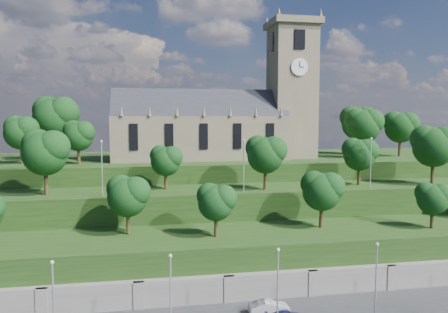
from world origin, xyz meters
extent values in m
cube|color=slate|center=(0.00, 12.00, 2.50)|extent=(160.00, 2.00, 5.00)
cube|color=slate|center=(-25.00, 11.20, 2.50)|extent=(1.20, 0.60, 5.00)
cube|color=slate|center=(-15.00, 11.20, 2.50)|extent=(1.20, 0.60, 5.00)
cube|color=slate|center=(-5.00, 11.20, 2.50)|extent=(1.20, 0.60, 5.00)
cube|color=slate|center=(5.00, 11.20, 2.50)|extent=(1.20, 0.60, 5.00)
cube|color=slate|center=(15.00, 11.20, 2.50)|extent=(1.20, 0.60, 5.00)
cube|color=#1B3612|center=(0.00, 18.00, 4.00)|extent=(160.00, 12.00, 8.00)
cube|color=#1B3612|center=(0.00, 29.00, 6.00)|extent=(160.00, 10.00, 12.00)
cube|color=#1B3612|center=(0.00, 50.00, 7.50)|extent=(160.00, 32.00, 15.00)
cube|color=#685D49|center=(-4.00, 46.00, 19.00)|extent=(32.00, 12.00, 8.00)
cube|color=#23252B|center=(-4.00, 46.00, 23.00)|extent=(32.00, 10.18, 10.18)
cone|color=#685D49|center=(-18.00, 40.00, 23.90)|extent=(0.70, 0.70, 1.80)
cone|color=#685D49|center=(-13.33, 40.00, 23.90)|extent=(0.70, 0.70, 1.80)
cone|color=#685D49|center=(-8.67, 40.00, 23.90)|extent=(0.70, 0.70, 1.80)
cone|color=#685D49|center=(-4.00, 40.00, 23.90)|extent=(0.70, 0.70, 1.80)
cone|color=#685D49|center=(0.67, 40.00, 23.90)|extent=(0.70, 0.70, 1.80)
cone|color=#685D49|center=(5.33, 40.00, 23.90)|extent=(0.70, 0.70, 1.80)
cone|color=#685D49|center=(10.00, 40.00, 23.90)|extent=(0.70, 0.70, 1.80)
cube|color=black|center=(-16.00, 39.92, 19.50)|extent=(1.40, 0.25, 4.50)
cube|color=black|center=(-10.00, 39.92, 19.50)|extent=(1.40, 0.25, 4.50)
cube|color=black|center=(-4.00, 39.92, 19.50)|extent=(1.40, 0.25, 4.50)
cube|color=black|center=(2.00, 39.92, 19.50)|extent=(1.40, 0.25, 4.50)
cube|color=black|center=(8.00, 39.92, 19.50)|extent=(1.40, 0.25, 4.50)
cube|color=#685D49|center=(14.00, 46.00, 27.50)|extent=(8.00, 8.00, 25.00)
cube|color=#685D49|center=(14.00, 46.00, 40.60)|extent=(9.20, 9.20, 1.20)
cone|color=#685D49|center=(10.00, 42.00, 41.80)|extent=(0.80, 0.80, 1.60)
cone|color=#685D49|center=(10.00, 50.00, 41.80)|extent=(0.80, 0.80, 1.60)
cone|color=#685D49|center=(18.00, 42.00, 41.80)|extent=(0.80, 0.80, 1.60)
cone|color=#685D49|center=(18.00, 50.00, 41.80)|extent=(0.80, 0.80, 1.60)
cube|color=black|center=(14.00, 41.92, 37.00)|extent=(2.00, 0.25, 3.50)
cube|color=black|center=(14.00, 50.08, 37.00)|extent=(2.00, 0.25, 3.50)
cube|color=black|center=(9.92, 46.00, 37.00)|extent=(0.25, 2.00, 3.50)
cube|color=black|center=(18.08, 46.00, 37.00)|extent=(0.25, 2.00, 3.50)
cylinder|color=white|center=(14.00, 41.88, 32.00)|extent=(3.20, 0.30, 3.20)
cylinder|color=white|center=(18.12, 46.00, 32.00)|extent=(0.30, 3.20, 3.20)
cube|color=black|center=(14.00, 41.70, 32.50)|extent=(0.12, 0.05, 1.10)
cube|color=black|center=(14.40, 41.70, 32.00)|extent=(0.80, 0.05, 0.12)
cylinder|color=#342614|center=(-16.37, 20.00, 9.63)|extent=(0.51, 0.51, 3.27)
sphere|color=black|center=(-16.37, 20.00, 12.79)|extent=(5.09, 5.09, 5.09)
sphere|color=black|center=(-15.35, 19.49, 13.56)|extent=(3.81, 3.81, 3.81)
sphere|color=black|center=(-17.26, 20.64, 13.81)|extent=(3.56, 3.56, 3.56)
cylinder|color=#342614|center=(-5.55, 17.00, 9.44)|extent=(0.49, 0.49, 2.89)
sphere|color=black|center=(-5.55, 17.00, 12.24)|extent=(4.49, 4.49, 4.49)
sphere|color=black|center=(-4.65, 16.55, 12.91)|extent=(3.37, 3.37, 3.37)
sphere|color=black|center=(-6.33, 17.56, 13.14)|extent=(3.15, 3.15, 3.15)
cylinder|color=#342614|center=(9.16, 19.00, 9.65)|extent=(0.51, 0.51, 3.30)
sphere|color=black|center=(9.16, 19.00, 12.84)|extent=(5.13, 5.13, 5.13)
sphere|color=black|center=(10.19, 18.49, 13.61)|extent=(3.85, 3.85, 3.85)
sphere|color=black|center=(8.27, 19.64, 13.86)|extent=(3.59, 3.59, 3.59)
cylinder|color=#342614|center=(23.64, 16.00, 9.33)|extent=(0.48, 0.48, 2.65)
sphere|color=black|center=(23.64, 16.00, 11.89)|extent=(4.13, 4.13, 4.13)
sphere|color=black|center=(24.47, 15.59, 12.51)|extent=(3.10, 3.10, 3.10)
sphere|color=black|center=(22.92, 16.52, 12.72)|extent=(2.89, 2.89, 2.89)
cylinder|color=#342614|center=(-27.78, 28.00, 13.99)|extent=(0.54, 0.54, 3.98)
sphere|color=black|center=(-27.78, 28.00, 17.83)|extent=(6.18, 6.18, 6.18)
sphere|color=black|center=(-26.54, 27.38, 18.76)|extent=(4.64, 4.64, 4.64)
sphere|color=black|center=(-28.86, 28.77, 19.07)|extent=(4.33, 4.33, 4.33)
cylinder|color=#342614|center=(-11.12, 30.00, 13.43)|extent=(0.49, 0.49, 2.87)
sphere|color=black|center=(-11.12, 30.00, 16.20)|extent=(4.46, 4.46, 4.46)
sphere|color=black|center=(-10.23, 29.55, 16.87)|extent=(3.34, 3.34, 3.34)
sphere|color=black|center=(-11.90, 30.56, 17.09)|extent=(3.12, 3.12, 3.12)
cylinder|color=#342614|center=(3.54, 27.00, 13.76)|extent=(0.52, 0.52, 3.52)
sphere|color=black|center=(3.54, 27.00, 17.16)|extent=(5.47, 5.47, 5.47)
sphere|color=black|center=(4.63, 26.45, 17.98)|extent=(4.10, 4.10, 4.10)
sphere|color=black|center=(2.58, 27.68, 18.25)|extent=(3.83, 3.83, 3.83)
cylinder|color=#342614|center=(19.67, 29.00, 13.62)|extent=(0.50, 0.50, 3.25)
sphere|color=black|center=(19.67, 29.00, 16.76)|extent=(5.05, 5.05, 5.05)
sphere|color=black|center=(20.68, 28.49, 17.52)|extent=(3.79, 3.79, 3.79)
sphere|color=black|center=(18.79, 29.63, 17.77)|extent=(3.54, 3.54, 3.54)
cylinder|color=#342614|center=(31.35, 27.00, 14.06)|extent=(0.54, 0.54, 4.11)
sphere|color=black|center=(31.35, 27.00, 18.04)|extent=(6.40, 6.40, 6.40)
sphere|color=black|center=(32.63, 26.36, 19.00)|extent=(4.80, 4.80, 4.80)
sphere|color=black|center=(30.23, 27.80, 19.32)|extent=(4.48, 4.48, 4.48)
cylinder|color=#342614|center=(-34.52, 42.00, 16.75)|extent=(0.52, 0.52, 3.50)
sphere|color=black|center=(-34.52, 42.00, 20.13)|extent=(5.45, 5.45, 5.45)
sphere|color=black|center=(-33.43, 41.46, 20.95)|extent=(4.08, 4.08, 4.08)
sphere|color=black|center=(-35.47, 42.68, 21.22)|extent=(3.81, 3.81, 3.81)
cylinder|color=#342614|center=(-30.17, 48.00, 17.52)|extent=(0.58, 0.58, 5.04)
sphere|color=black|center=(-30.17, 48.00, 22.40)|extent=(7.84, 7.84, 7.84)
sphere|color=black|center=(-28.60, 47.22, 23.57)|extent=(5.88, 5.88, 5.88)
sphere|color=black|center=(-31.54, 48.98, 23.96)|extent=(5.49, 5.49, 5.49)
cylinder|color=#342614|center=(-25.07, 40.00, 16.58)|extent=(0.50, 0.50, 3.16)
sphere|color=black|center=(-25.07, 40.00, 19.64)|extent=(4.92, 4.92, 4.92)
sphere|color=black|center=(-24.09, 39.51, 20.38)|extent=(3.69, 3.69, 3.69)
sphere|color=black|center=(-25.93, 40.62, 20.62)|extent=(3.44, 3.44, 3.44)
cylinder|color=#342614|center=(27.08, 42.00, 17.06)|extent=(0.54, 0.54, 4.13)
sphere|color=black|center=(27.08, 42.00, 21.05)|extent=(6.42, 6.42, 6.42)
sphere|color=black|center=(28.37, 41.36, 22.01)|extent=(4.81, 4.81, 4.81)
sphere|color=black|center=(25.96, 42.80, 22.34)|extent=(4.49, 4.49, 4.49)
cylinder|color=#342614|center=(30.09, 50.00, 17.20)|extent=(0.56, 0.56, 4.40)
sphere|color=black|center=(30.09, 50.00, 21.45)|extent=(6.84, 6.84, 6.84)
sphere|color=black|center=(31.46, 49.32, 22.47)|extent=(5.13, 5.13, 5.13)
sphere|color=black|center=(28.89, 50.85, 22.82)|extent=(4.79, 4.79, 4.79)
cylinder|color=#342614|center=(36.09, 44.00, 16.94)|extent=(0.53, 0.53, 3.89)
sphere|color=black|center=(36.09, 44.00, 20.70)|extent=(6.04, 6.04, 6.04)
sphere|color=black|center=(37.30, 43.40, 21.61)|extent=(4.53, 4.53, 4.53)
sphere|color=black|center=(35.04, 44.76, 21.91)|extent=(4.23, 4.23, 4.23)
cylinder|color=#B2B2B7|center=(-22.00, 2.50, 6.21)|extent=(0.16, 0.16, 8.42)
sphere|color=silver|center=(-22.00, 2.50, 10.54)|extent=(0.36, 0.36, 0.36)
cylinder|color=#B2B2B7|center=(-12.00, 2.50, 6.21)|extent=(0.16, 0.16, 8.42)
sphere|color=silver|center=(-12.00, 2.50, 10.54)|extent=(0.36, 0.36, 0.36)
cylinder|color=#B2B2B7|center=(-2.00, 2.50, 6.21)|extent=(0.16, 0.16, 8.42)
sphere|color=silver|center=(-2.00, 2.50, 10.54)|extent=(0.36, 0.36, 0.36)
cylinder|color=#B2B2B7|center=(8.00, 2.50, 6.21)|extent=(0.16, 0.16, 8.42)
sphere|color=silver|center=(8.00, 2.50, 10.54)|extent=(0.36, 0.36, 0.36)
cylinder|color=#B2B2B7|center=(-20.00, 26.00, 15.71)|extent=(0.16, 0.16, 7.41)
sphere|color=silver|center=(-20.00, 26.00, 19.53)|extent=(0.36, 0.36, 0.36)
cylinder|color=#B2B2B7|center=(0.00, 26.00, 15.71)|extent=(0.16, 0.16, 7.41)
sphere|color=silver|center=(0.00, 26.00, 19.53)|extent=(0.36, 0.36, 0.36)
cylinder|color=#B2B2B7|center=(20.00, 26.00, 15.71)|extent=(0.16, 0.16, 7.41)
sphere|color=silver|center=(20.00, 26.00, 19.53)|extent=(0.36, 0.36, 0.36)
imported|color=#A3A3A8|center=(-1.38, 7.45, 2.72)|extent=(4.41, 1.59, 1.45)
camera|label=1|loc=(-13.94, -35.63, 22.90)|focal=35.00mm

